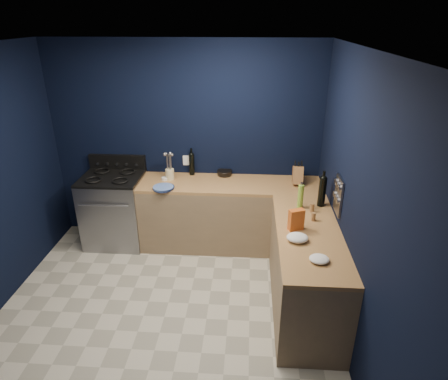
# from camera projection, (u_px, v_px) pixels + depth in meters

# --- Properties ---
(floor) EXTENTS (3.50, 3.50, 0.02)m
(floor) POSITION_uv_depth(u_px,v_px,m) (164.00, 318.00, 3.97)
(floor) COLOR beige
(floor) RESTS_ON ground
(ceiling) EXTENTS (3.50, 3.50, 0.02)m
(ceiling) POSITION_uv_depth(u_px,v_px,m) (142.00, 48.00, 2.88)
(ceiling) COLOR silver
(ceiling) RESTS_ON ground
(wall_back) EXTENTS (3.50, 0.02, 2.60)m
(wall_back) POSITION_uv_depth(u_px,v_px,m) (186.00, 144.00, 5.02)
(wall_back) COLOR black
(wall_back) RESTS_ON ground
(wall_right) EXTENTS (0.02, 3.50, 2.60)m
(wall_right) POSITION_uv_depth(u_px,v_px,m) (356.00, 210.00, 3.31)
(wall_right) COLOR black
(wall_right) RESTS_ON ground
(wall_front) EXTENTS (3.50, 0.02, 2.60)m
(wall_front) POSITION_uv_depth(u_px,v_px,m) (69.00, 370.00, 1.82)
(wall_front) COLOR black
(wall_front) RESTS_ON ground
(cab_back) EXTENTS (2.30, 0.63, 0.86)m
(cab_back) POSITION_uv_depth(u_px,v_px,m) (230.00, 216.00, 5.05)
(cab_back) COLOR #876C4E
(cab_back) RESTS_ON floor
(top_back) EXTENTS (2.30, 0.63, 0.04)m
(top_back) POSITION_uv_depth(u_px,v_px,m) (230.00, 185.00, 4.86)
(top_back) COLOR brown
(top_back) RESTS_ON cab_back
(cab_right) EXTENTS (0.63, 1.67, 0.86)m
(cab_right) POSITION_uv_depth(u_px,v_px,m) (305.00, 271.00, 3.95)
(cab_right) COLOR #876C4E
(cab_right) RESTS_ON floor
(top_right) EXTENTS (0.63, 1.67, 0.04)m
(top_right) POSITION_uv_depth(u_px,v_px,m) (309.00, 234.00, 3.77)
(top_right) COLOR brown
(top_right) RESTS_ON cab_right
(gas_range) EXTENTS (0.76, 0.66, 0.92)m
(gas_range) POSITION_uv_depth(u_px,v_px,m) (115.00, 211.00, 5.12)
(gas_range) COLOR gray
(gas_range) RESTS_ON floor
(oven_door) EXTENTS (0.59, 0.02, 0.42)m
(oven_door) POSITION_uv_depth(u_px,v_px,m) (107.00, 223.00, 4.83)
(oven_door) COLOR black
(oven_door) RESTS_ON gas_range
(cooktop) EXTENTS (0.76, 0.66, 0.03)m
(cooktop) POSITION_uv_depth(u_px,v_px,m) (111.00, 178.00, 4.92)
(cooktop) COLOR black
(cooktop) RESTS_ON gas_range
(backguard) EXTENTS (0.76, 0.06, 0.20)m
(backguard) POSITION_uv_depth(u_px,v_px,m) (118.00, 162.00, 5.15)
(backguard) COLOR black
(backguard) RESTS_ON gas_range
(spice_panel) EXTENTS (0.02, 0.28, 0.38)m
(spice_panel) POSITION_uv_depth(u_px,v_px,m) (338.00, 196.00, 3.86)
(spice_panel) COLOR gray
(spice_panel) RESTS_ON wall_right
(wall_outlet) EXTENTS (0.09, 0.02, 0.13)m
(wall_outlet) POSITION_uv_depth(u_px,v_px,m) (186.00, 160.00, 5.09)
(wall_outlet) COLOR white
(wall_outlet) RESTS_ON wall_back
(plate_stack) EXTENTS (0.33, 0.33, 0.03)m
(plate_stack) POSITION_uv_depth(u_px,v_px,m) (163.00, 188.00, 4.68)
(plate_stack) COLOR teal
(plate_stack) RESTS_ON top_back
(ramekin) EXTENTS (0.10, 0.10, 0.03)m
(ramekin) POSITION_uv_depth(u_px,v_px,m) (165.00, 179.00, 4.94)
(ramekin) COLOR white
(ramekin) RESTS_ON top_back
(utensil_crock) EXTENTS (0.11, 0.11, 0.14)m
(utensil_crock) POSITION_uv_depth(u_px,v_px,m) (170.00, 174.00, 4.94)
(utensil_crock) COLOR beige
(utensil_crock) RESTS_ON top_back
(wine_bottle_back) EXTENTS (0.08, 0.08, 0.29)m
(wine_bottle_back) POSITION_uv_depth(u_px,v_px,m) (192.00, 164.00, 5.06)
(wine_bottle_back) COLOR black
(wine_bottle_back) RESTS_ON top_back
(lemon_basket) EXTENTS (0.21, 0.21, 0.07)m
(lemon_basket) POSITION_uv_depth(u_px,v_px,m) (225.00, 173.00, 5.08)
(lemon_basket) COLOR black
(lemon_basket) RESTS_ON top_back
(knife_block) EXTENTS (0.13, 0.26, 0.27)m
(knife_block) POSITION_uv_depth(u_px,v_px,m) (298.00, 175.00, 4.80)
(knife_block) COLOR brown
(knife_block) RESTS_ON top_back
(wine_bottle_right) EXTENTS (0.10, 0.10, 0.33)m
(wine_bottle_right) POSITION_uv_depth(u_px,v_px,m) (322.00, 192.00, 4.22)
(wine_bottle_right) COLOR black
(wine_bottle_right) RESTS_ON top_right
(oil_bottle) EXTENTS (0.06, 0.06, 0.27)m
(oil_bottle) POSITION_uv_depth(u_px,v_px,m) (301.00, 197.00, 4.18)
(oil_bottle) COLOR #7DAC34
(oil_bottle) RESTS_ON top_right
(spice_jar_near) EXTENTS (0.06, 0.06, 0.10)m
(spice_jar_near) POSITION_uv_depth(u_px,v_px,m) (312.00, 208.00, 4.12)
(spice_jar_near) COLOR olive
(spice_jar_near) RESTS_ON top_right
(spice_jar_far) EXTENTS (0.06, 0.06, 0.09)m
(spice_jar_far) POSITION_uv_depth(u_px,v_px,m) (313.00, 217.00, 3.95)
(spice_jar_far) COLOR olive
(spice_jar_far) RESTS_ON top_right
(crouton_bag) EXTENTS (0.16, 0.12, 0.22)m
(crouton_bag) POSITION_uv_depth(u_px,v_px,m) (296.00, 220.00, 3.76)
(crouton_bag) COLOR red
(crouton_bag) RESTS_ON top_right
(towel_front) EXTENTS (0.23, 0.21, 0.07)m
(towel_front) POSITION_uv_depth(u_px,v_px,m) (297.00, 238.00, 3.60)
(towel_front) COLOR white
(towel_front) RESTS_ON top_right
(towel_end) EXTENTS (0.20, 0.18, 0.05)m
(towel_end) POSITION_uv_depth(u_px,v_px,m) (319.00, 259.00, 3.30)
(towel_end) COLOR white
(towel_end) RESTS_ON top_right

